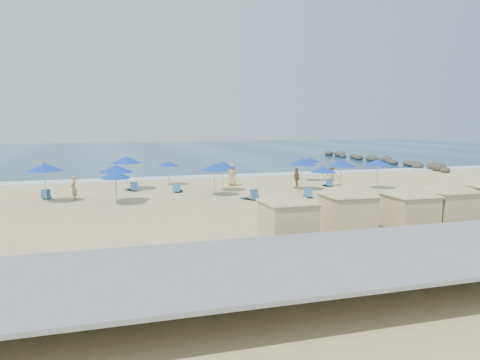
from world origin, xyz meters
name	(u,v)px	position (x,y,z in m)	size (l,w,h in m)	color
ground	(274,204)	(0.00, 0.00, 0.00)	(160.00, 160.00, 0.00)	#CEBC82
ocean	(160,152)	(0.00, 55.00, 0.03)	(160.00, 80.00, 0.06)	navy
surf_line	(215,176)	(0.00, 15.50, 0.04)	(160.00, 2.50, 0.08)	white
seawall	(412,249)	(0.00, -13.50, 0.65)	(160.00, 6.10, 1.22)	gray
rock_jetty	(378,160)	(24.01, 24.90, 0.36)	(2.56, 26.66, 0.96)	#302B28
trash_bin	(354,200)	(4.34, -2.22, 0.43)	(0.86, 0.86, 0.86)	black
cabana_0	(288,212)	(-3.30, -9.92, 1.52)	(4.24, 4.24, 2.66)	#C6B087
cabana_1	(347,204)	(-0.17, -9.23, 1.55)	(4.32, 4.32, 2.71)	#C6B087
cabana_2	(410,204)	(2.71, -9.72, 1.50)	(4.18, 4.18, 2.62)	#C6B087
cabana_3	(448,200)	(4.80, -9.68, 1.58)	(4.40, 4.40, 2.76)	#C6B087
umbrella_0	(45,167)	(-13.86, 4.78, 2.29)	(2.33, 2.33, 2.65)	#A5A8AD
umbrella_1	(115,175)	(-9.59, 2.59, 1.89)	(1.91, 1.91, 2.18)	#A5A8AD
umbrella_2	(126,160)	(-8.52, 9.03, 2.32)	(2.35, 2.35, 2.67)	#A5A8AD
umbrella_3	(116,169)	(-9.52, 3.52, 2.20)	(2.23, 2.23, 2.54)	#A5A8AD
umbrella_4	(168,164)	(-5.06, 10.87, 1.77)	(1.79, 1.79, 2.04)	#A5A8AD
umbrella_5	(223,165)	(-1.68, 6.35, 1.99)	(2.02, 2.02, 2.30)	#A5A8AD
umbrella_6	(214,167)	(-2.85, 4.26, 2.04)	(2.07, 2.07, 2.35)	#A5A8AD
umbrella_7	(302,162)	(4.19, 5.03, 2.18)	(2.21, 2.21, 2.51)	#A5A8AD
umbrella_8	(323,169)	(4.58, 2.39, 1.84)	(1.87, 1.87, 2.12)	#A5A8AD
umbrella_9	(309,160)	(7.15, 9.98, 1.88)	(1.90, 1.90, 2.17)	#A5A8AD
umbrella_10	(378,162)	(10.01, 3.86, 2.09)	(2.12, 2.12, 2.41)	#A5A8AD
umbrella_11	(341,163)	(6.52, 3.30, 2.16)	(2.19, 2.19, 2.49)	#A5A8AD
beach_chair_0	(46,196)	(-14.01, 6.24, 0.25)	(0.66, 1.36, 0.73)	#265B8D
beach_chair_1	(132,188)	(-8.18, 8.41, 0.25)	(1.03, 1.46, 0.74)	#265B8D
beach_chair_2	(177,189)	(-5.05, 6.73, 0.24)	(0.96, 1.36, 0.68)	#265B8D
beach_chair_3	(251,196)	(-0.93, 1.93, 0.27)	(1.09, 1.52, 0.77)	#265B8D
beach_chair_4	(308,194)	(3.10, 1.66, 0.24)	(0.97, 1.38, 0.70)	#265B8D
beach_chair_5	(328,184)	(7.06, 6.33, 0.22)	(0.59, 1.20, 0.64)	#265B8D
beachgoer_0	(74,188)	(-12.18, 5.39, 0.81)	(0.59, 0.39, 1.61)	tan
beachgoer_1	(296,178)	(4.23, 6.15, 0.80)	(0.94, 0.39, 1.60)	tan
beachgoer_2	(332,175)	(7.51, 6.50, 0.90)	(1.16, 0.67, 1.79)	tan
beachgoer_3	(233,175)	(-0.13, 9.07, 0.90)	(0.88, 0.57, 1.80)	tan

